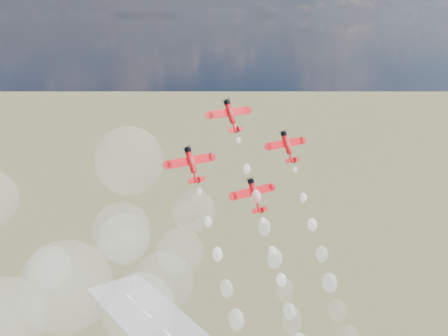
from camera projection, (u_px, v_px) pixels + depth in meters
plane_lead at (231, 115)px, 140.88m from camera, size 13.14×6.92×8.57m
plane_left at (192, 164)px, 130.49m from camera, size 13.14×6.92×8.57m
plane_right at (287, 146)px, 148.25m from camera, size 13.14×6.92×8.57m
plane_slot at (255, 195)px, 137.86m from camera, size 13.14×6.92×8.57m
smoke_trail_lead at (288, 306)px, 133.71m from camera, size 5.32×29.95×52.04m
smoke_trail_right at (344, 328)px, 141.49m from camera, size 5.10×30.04×52.93m
drifted_smoke_cloud at (107, 260)px, 133.34m from camera, size 65.35×35.25×56.84m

